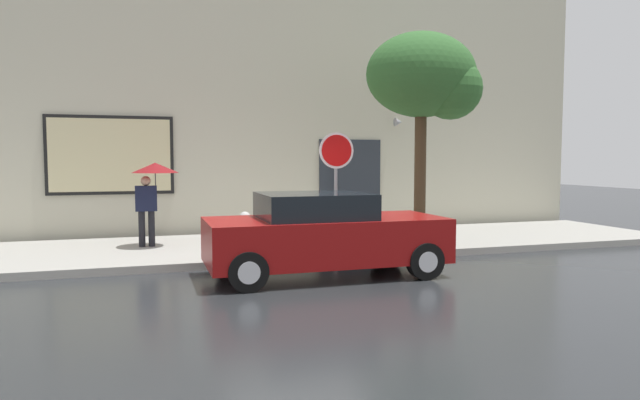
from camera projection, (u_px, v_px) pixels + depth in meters
ground_plane at (301, 276)px, 9.96m from camera, size 60.00×60.00×0.00m
sidewalk at (265, 247)px, 12.81m from camera, size 20.00×4.00×0.15m
building_facade at (244, 105)px, 14.94m from camera, size 20.00×0.67×7.00m
parked_car at (324, 235)px, 9.93m from camera, size 4.15×1.87×1.47m
fire_hydrant at (245, 232)px, 11.72m from camera, size 0.30×0.44×0.82m
pedestrian_with_umbrella at (153, 179)px, 12.28m from camera, size 1.00×1.00×1.83m
street_tree at (427, 79)px, 12.72m from camera, size 2.54×2.16×4.76m
stop_sign at (336, 167)px, 11.89m from camera, size 0.76×0.10×2.47m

